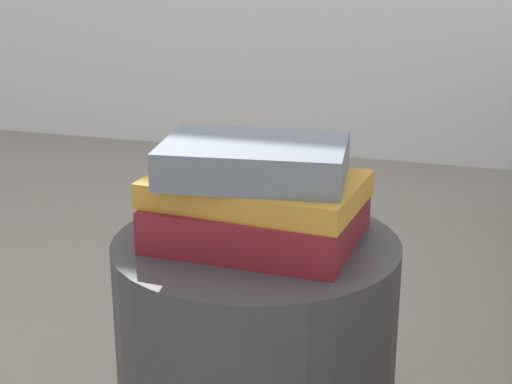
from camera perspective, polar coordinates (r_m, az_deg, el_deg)
book_maroon at (r=1.04m, az=0.22°, el=-1.92°), size 0.26×0.22×0.05m
book_ochre at (r=1.02m, az=0.06°, el=0.12°), size 0.28×0.19×0.03m
book_slate at (r=1.00m, az=-0.30°, el=2.26°), size 0.24×0.18×0.05m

